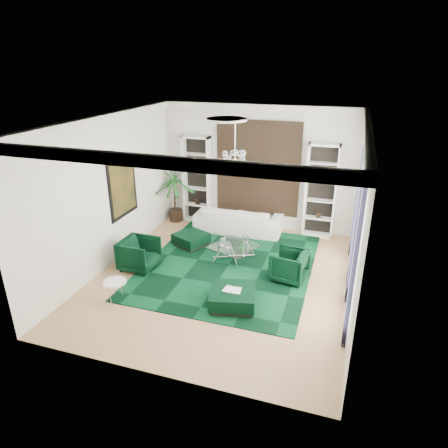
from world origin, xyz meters
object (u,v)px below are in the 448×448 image
(armchair_left, at_px, (139,254))
(ottoman_front, at_px, (232,298))
(coffee_table, at_px, (234,252))
(palm, at_px, (174,187))
(side_table, at_px, (116,292))
(sofa, at_px, (239,220))
(armchair_right, at_px, (289,265))
(ottoman_side, at_px, (191,239))

(armchair_left, xyz_separation_m, ottoman_front, (2.74, -0.88, -0.21))
(coffee_table, relative_size, palm, 0.46)
(coffee_table, bearing_deg, side_table, -124.37)
(sofa, xyz_separation_m, ottoman_front, (1.01, -3.96, -0.20))
(armchair_right, height_order, palm, palm)
(armchair_right, xyz_separation_m, coffee_table, (-1.58, 0.62, -0.19))
(ottoman_side, bearing_deg, coffee_table, -16.65)
(palm, bearing_deg, armchair_right, -32.39)
(sofa, bearing_deg, palm, -7.14)
(coffee_table, height_order, palm, palm)
(palm, bearing_deg, ottoman_side, -53.25)
(side_table, bearing_deg, ottoman_side, 81.54)
(ottoman_front, bearing_deg, armchair_right, 57.05)
(palm, bearing_deg, armchair_left, -81.52)
(armchair_left, distance_m, palm, 3.43)
(coffee_table, relative_size, ottoman_side, 1.34)
(ottoman_front, distance_m, palm, 5.38)
(armchair_right, xyz_separation_m, side_table, (-3.48, -2.14, -0.13))
(armchair_left, bearing_deg, sofa, -27.84)
(armchair_right, height_order, coffee_table, armchair_right)
(sofa, height_order, armchair_right, sofa)
(sofa, relative_size, palm, 1.13)
(armchair_left, height_order, palm, palm)
(sofa, xyz_separation_m, armchair_left, (-1.74, -3.09, 0.01))
(coffee_table, bearing_deg, armchair_right, -21.50)
(ottoman_front, bearing_deg, side_table, -165.75)
(armchair_right, height_order, ottoman_side, armchair_right)
(sofa, relative_size, ottoman_front, 2.78)
(sofa, bearing_deg, ottoman_side, 52.54)
(sofa, bearing_deg, armchair_left, 59.05)
(armchair_left, height_order, ottoman_front, armchair_left)
(ottoman_front, height_order, side_table, side_table)
(armchair_left, bearing_deg, ottoman_side, -21.65)
(armchair_left, bearing_deg, ottoman_front, -106.14)
(armchair_left, xyz_separation_m, side_table, (0.25, -1.51, -0.16))
(armchair_right, bearing_deg, ottoman_front, -23.85)
(sofa, bearing_deg, coffee_table, 100.74)
(ottoman_front, bearing_deg, ottoman_side, 128.36)
(armchair_left, bearing_deg, side_table, -169.19)
(armchair_right, distance_m, side_table, 4.09)
(coffee_table, distance_m, ottoman_front, 2.22)
(coffee_table, relative_size, ottoman_front, 1.13)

